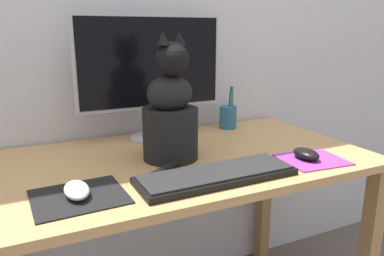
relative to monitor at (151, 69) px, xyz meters
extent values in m
cube|color=tan|center=(0.01, -0.24, -0.27)|extent=(1.22, 0.67, 0.02)
cube|color=olive|center=(0.57, 0.06, -0.63)|extent=(0.05, 0.05, 0.69)
cylinder|color=#B2B2B7|center=(0.00, 0.00, -0.25)|extent=(0.17, 0.17, 0.01)
cylinder|color=#B2B2B7|center=(0.00, 0.00, -0.20)|extent=(0.04, 0.04, 0.11)
cube|color=#B2B2B7|center=(0.00, 0.00, 0.03)|extent=(0.55, 0.02, 0.34)
cube|color=black|center=(0.00, -0.01, 0.03)|extent=(0.52, 0.00, 0.31)
cube|color=black|center=(0.02, -0.45, -0.25)|extent=(0.45, 0.16, 0.02)
cube|color=black|center=(0.02, -0.45, -0.24)|extent=(0.43, 0.14, 0.01)
cube|color=black|center=(-0.34, -0.41, -0.26)|extent=(0.23, 0.20, 0.00)
cube|color=purple|center=(0.37, -0.45, -0.26)|extent=(0.20, 0.18, 0.00)
ellipsoid|color=white|center=(-0.34, -0.41, -0.24)|extent=(0.06, 0.11, 0.03)
ellipsoid|color=black|center=(0.35, -0.44, -0.24)|extent=(0.06, 0.10, 0.03)
cylinder|color=black|center=(-0.02, -0.24, -0.18)|extent=(0.21, 0.21, 0.16)
ellipsoid|color=black|center=(-0.02, -0.24, -0.05)|extent=(0.18, 0.16, 0.11)
sphere|color=black|center=(-0.02, -0.25, 0.05)|extent=(0.13, 0.13, 0.10)
cone|color=black|center=(-0.05, -0.26, 0.11)|extent=(0.05, 0.05, 0.04)
cone|color=black|center=(0.01, -0.24, 0.11)|extent=(0.05, 0.05, 0.04)
cylinder|color=black|center=(-0.05, -0.32, -0.25)|extent=(0.20, 0.15, 0.02)
cylinder|color=#286089|center=(0.34, 0.01, -0.21)|extent=(0.07, 0.07, 0.09)
cylinder|color=green|center=(0.35, 0.00, -0.15)|extent=(0.02, 0.02, 0.14)
cylinder|color=#1E47B2|center=(0.34, 0.01, -0.15)|extent=(0.01, 0.03, 0.14)
cylinder|color=green|center=(0.35, 0.01, -0.15)|extent=(0.01, 0.02, 0.14)
camera|label=1|loc=(-0.45, -1.29, 0.13)|focal=35.00mm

